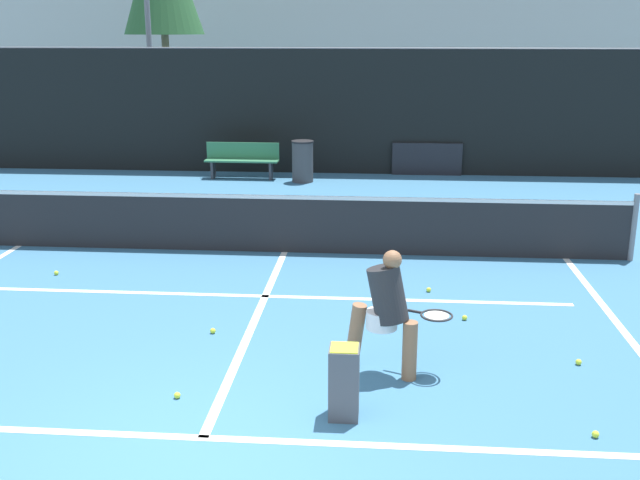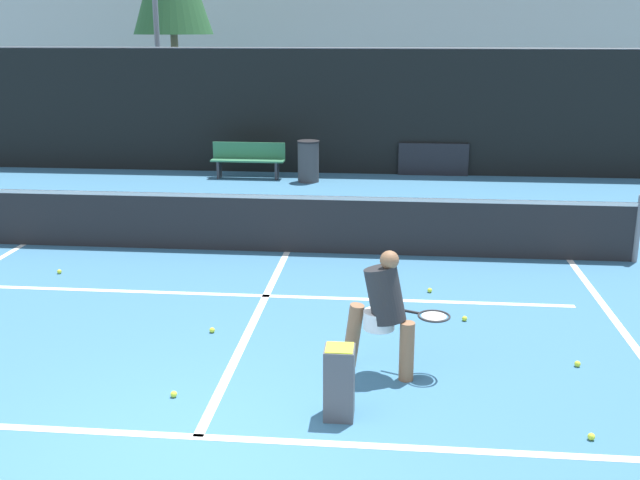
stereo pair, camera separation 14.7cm
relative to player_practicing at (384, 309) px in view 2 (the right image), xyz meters
The scene contains 20 objects.
ground_plane 2.56m from the player_practicing, 131.33° to the right, with size 100.00×100.00×0.00m, color teal.
court_baseline_near 2.29m from the player_practicing, 138.31° to the right, with size 11.00×0.10×0.01m, color white.
court_service_line 2.86m from the player_practicing, 125.93° to the left, with size 8.25×0.10×0.01m, color white.
court_center_mark 2.30m from the player_practicing, 138.19° to the left, with size 0.10×5.80×0.01m, color white.
court_sideline_right 3.31m from the player_practicing, 26.71° to the left, with size 0.10×6.80×0.01m, color white.
net 4.65m from the player_practicing, 110.47° to the left, with size 11.09×0.09×1.07m.
fence_back 11.51m from the player_practicing, 98.13° to the left, with size 24.00×0.06×3.08m.
player_practicing is the anchor object (origin of this frame).
tennis_ball_scattered_0 2.00m from the player_practicing, 57.65° to the left, with size 0.07×0.07×0.07m, color #D1E033.
tennis_ball_scattered_1 5.70m from the player_practicing, 149.14° to the left, with size 0.07×0.07×0.07m, color #D1E033.
tennis_ball_scattered_2 2.76m from the player_practicing, 76.69° to the left, with size 0.07×0.07×0.07m, color #D1E033.
tennis_ball_scattered_3 2.29m from the player_practicing, 160.36° to the right, with size 0.07×0.07×0.07m, color #D1E033.
tennis_ball_scattered_4 2.31m from the player_practicing, 31.58° to the right, with size 0.07×0.07×0.07m, color #D1E033.
tennis_ball_scattered_5 2.25m from the player_practicing, 10.06° to the left, with size 0.07×0.07×0.07m, color #D1E033.
tennis_ball_scattered_6 2.35m from the player_practicing, 156.04° to the left, with size 0.07×0.07×0.07m, color #D1E033.
ball_hopper 1.09m from the player_practicing, 112.10° to the right, with size 0.28×0.28×0.71m.
courtside_bench 11.06m from the player_practicing, 108.11° to the left, with size 1.79×0.39×0.86m.
trash_bin 10.37m from the player_practicing, 100.72° to the left, with size 0.53×0.53×0.98m.
parked_car 13.48m from the player_practicing, 85.41° to the left, with size 1.73×4.49×1.33m.
building_far 27.90m from the player_practicing, 93.35° to the left, with size 36.00×2.40×6.21m, color #B2ADA3.
Camera 2 is at (1.67, -5.43, 3.53)m, focal length 42.00 mm.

